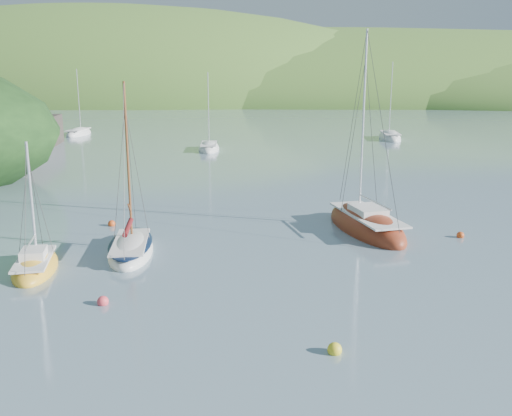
# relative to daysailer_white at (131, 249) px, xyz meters

# --- Properties ---
(ground) EXTENTS (700.00, 700.00, 0.00)m
(ground) POSITION_rel_daysailer_white_xyz_m (5.94, -7.04, -0.21)
(ground) COLOR gray
(ground) RESTS_ON ground
(shoreline_hills) EXTENTS (690.00, 135.00, 56.00)m
(shoreline_hills) POSITION_rel_daysailer_white_xyz_m (-3.72, 165.38, -0.21)
(shoreline_hills) COLOR #3B6A28
(shoreline_hills) RESTS_ON ground
(daysailer_white) EXTENTS (3.07, 6.08, 8.93)m
(daysailer_white) POSITION_rel_daysailer_white_xyz_m (0.00, 0.00, 0.00)
(daysailer_white) COLOR silver
(daysailer_white) RESTS_ON ground
(sloop_red) EXTENTS (5.08, 8.54, 11.95)m
(sloop_red) POSITION_rel_daysailer_white_xyz_m (12.17, 4.91, 0.01)
(sloop_red) COLOR maroon
(sloop_red) RESTS_ON ground
(sailboat_yellow) EXTENTS (3.01, 5.08, 6.32)m
(sailboat_yellow) POSITION_rel_daysailer_white_xyz_m (-3.67, -2.67, -0.04)
(sailboat_yellow) COLOR yellow
(sailboat_yellow) RESTS_ON ground
(distant_sloop_a) EXTENTS (2.96, 6.80, 9.42)m
(distant_sloop_a) POSITION_rel_daysailer_white_xyz_m (-1.31, 37.71, -0.04)
(distant_sloop_a) COLOR silver
(distant_sloop_a) RESTS_ON ground
(distant_sloop_b) EXTENTS (2.82, 7.64, 10.83)m
(distant_sloop_b) POSITION_rel_daysailer_white_xyz_m (21.11, 49.73, -0.03)
(distant_sloop_b) COLOR silver
(distant_sloop_b) RESTS_ON ground
(distant_sloop_c) EXTENTS (2.55, 6.95, 9.87)m
(distant_sloop_c) POSITION_rel_daysailer_white_xyz_m (-21.74, 52.25, -0.04)
(distant_sloop_c) COLOR silver
(distant_sloop_c) RESTS_ON ground
(mooring_buoys) EXTENTS (20.01, 15.21, 0.47)m
(mooring_buoys) POSITION_rel_daysailer_white_xyz_m (5.87, -2.79, -0.09)
(mooring_buoys) COLOR yellow
(mooring_buoys) RESTS_ON ground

